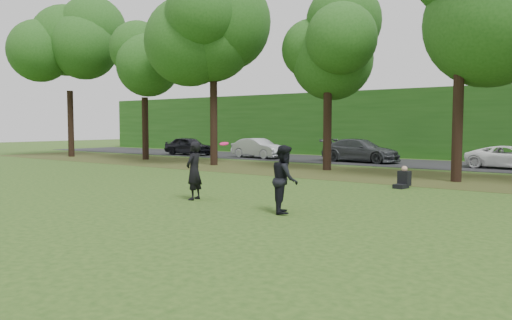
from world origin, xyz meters
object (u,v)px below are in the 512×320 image
Objects in this scene: player_right at (285,179)px; frisbee at (224,144)px; seated_person at (403,180)px; player_left at (194,171)px.

frisbee reaches higher than player_right.
frisbee is 0.39× the size of seated_person.
frisbee reaches higher than seated_person.
player_right is 5.67× the size of frisbee.
frisbee reaches higher than player_left.
player_left is 3.66m from player_right.
player_right is at bearing 72.90° from player_left.
player_left is at bearing -115.04° from seated_person.
frisbee is at bearing 72.20° from player_left.
player_left is 2.24× the size of seated_person.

